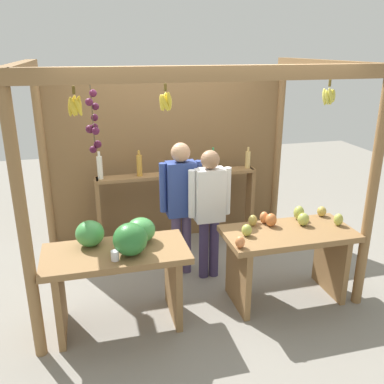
# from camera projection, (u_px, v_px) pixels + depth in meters

# --- Properties ---
(ground_plane) EXTENTS (12.00, 12.00, 0.00)m
(ground_plane) POSITION_uv_depth(u_px,v_px,m) (188.00, 272.00, 4.94)
(ground_plane) COLOR gray
(ground_plane) RESTS_ON ground
(market_stall) EXTENTS (3.26, 2.16, 2.40)m
(market_stall) POSITION_uv_depth(u_px,v_px,m) (177.00, 148.00, 4.91)
(market_stall) COLOR olive
(market_stall) RESTS_ON ground
(fruit_counter_left) EXTENTS (1.32, 0.67, 1.07)m
(fruit_counter_left) POSITION_uv_depth(u_px,v_px,m) (119.00, 258.00, 3.82)
(fruit_counter_left) COLOR olive
(fruit_counter_left) RESTS_ON ground
(fruit_counter_right) EXTENTS (1.33, 0.64, 0.93)m
(fruit_counter_right) POSITION_uv_depth(u_px,v_px,m) (287.00, 247.00, 4.26)
(fruit_counter_right) COLOR olive
(fruit_counter_right) RESTS_ON ground
(bottle_shelf_unit) EXTENTS (2.09, 0.22, 1.34)m
(bottle_shelf_unit) POSITION_uv_depth(u_px,v_px,m) (177.00, 189.00, 5.39)
(bottle_shelf_unit) COLOR olive
(bottle_shelf_unit) RESTS_ON ground
(vendor_man) EXTENTS (0.48, 0.21, 1.56)m
(vendor_man) POSITION_uv_depth(u_px,v_px,m) (181.00, 198.00, 4.63)
(vendor_man) COLOR #53456B
(vendor_man) RESTS_ON ground
(vendor_woman) EXTENTS (0.48, 0.20, 1.50)m
(vendor_woman) POSITION_uv_depth(u_px,v_px,m) (209.00, 204.00, 4.57)
(vendor_woman) COLOR #3C325B
(vendor_woman) RESTS_ON ground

